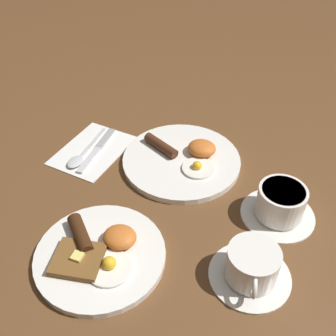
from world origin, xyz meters
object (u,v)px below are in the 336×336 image
breakfast_plate_near (183,159)px  knife (99,147)px  breakfast_plate_far (100,253)px  spoon (79,157)px  teacup_far (252,267)px  teacup_near (280,204)px

breakfast_plate_near → knife: 0.22m
breakfast_plate_far → spoon: size_ratio=1.43×
breakfast_plate_near → teacup_far: teacup_far is taller
teacup_near → teacup_far: size_ratio=1.03×
breakfast_plate_near → spoon: (0.24, 0.08, -0.00)m
knife → spoon: (0.02, 0.05, 0.00)m
breakfast_plate_near → spoon: breakfast_plate_near is taller
breakfast_plate_near → breakfast_plate_far: bearing=80.3°
breakfast_plate_far → teacup_far: size_ratio=1.65×
knife → spoon: bearing=-25.1°
teacup_near → spoon: bearing=-1.2°
teacup_near → teacup_far: bearing=82.2°
breakfast_plate_far → spoon: 0.30m
breakfast_plate_far → knife: breakfast_plate_far is taller
breakfast_plate_near → teacup_far: 0.34m
teacup_near → spoon: 0.48m
breakfast_plate_near → knife: breakfast_plate_near is taller
breakfast_plate_far → knife: (0.16, -0.29, -0.01)m
teacup_far → knife: teacup_far is taller
teacup_far → knife: bearing=-28.3°
teacup_near → teacup_far: teacup_near is taller
teacup_far → breakfast_plate_near: bearing=-50.0°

